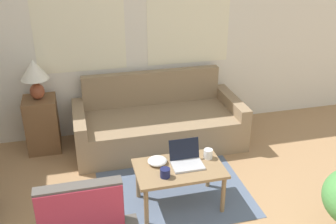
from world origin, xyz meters
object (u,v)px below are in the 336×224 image
at_px(couch, 158,124).
at_px(snack_bowl, 157,161).
at_px(cup_yellow, 165,173).
at_px(table_lamp, 35,74).
at_px(cup_navy, 208,154).
at_px(laptop, 186,159).
at_px(coffee_table, 180,172).

distance_m(couch, snack_bowl, 1.24).
bearing_deg(cup_yellow, table_lamp, 126.17).
bearing_deg(cup_yellow, cup_navy, 23.27).
distance_m(cup_navy, cup_yellow, 0.54).
height_order(cup_navy, snack_bowl, cup_navy).
relative_size(laptop, snack_bowl, 1.58).
bearing_deg(couch, laptop, -89.88).
xyz_separation_m(coffee_table, laptop, (0.08, 0.05, 0.11)).
relative_size(laptop, cup_navy, 3.11).
xyz_separation_m(cup_navy, cup_yellow, (-0.50, -0.21, -0.00)).
bearing_deg(table_lamp, snack_bowl, -49.90).
xyz_separation_m(table_lamp, cup_yellow, (1.17, -1.60, -0.52)).
distance_m(coffee_table, cup_yellow, 0.24).
bearing_deg(table_lamp, cup_navy, -39.76).
height_order(couch, coffee_table, couch).
height_order(coffee_table, cup_yellow, cup_yellow).
bearing_deg(laptop, coffee_table, -149.78).
xyz_separation_m(cup_yellow, snack_bowl, (-0.02, 0.24, -0.01)).
height_order(cup_navy, cup_yellow, cup_navy).
distance_m(couch, table_lamp, 1.62).
height_order(laptop, cup_yellow, laptop).
bearing_deg(cup_navy, cup_yellow, -156.73).
xyz_separation_m(table_lamp, coffee_table, (1.35, -1.48, -0.62)).
bearing_deg(cup_yellow, snack_bowl, 95.10).
relative_size(table_lamp, laptop, 1.60).
bearing_deg(cup_yellow, laptop, 33.25).
height_order(coffee_table, cup_navy, cup_navy).
xyz_separation_m(cup_navy, snack_bowl, (-0.52, 0.02, -0.02)).
bearing_deg(laptop, couch, 90.12).
bearing_deg(table_lamp, coffee_table, -47.72).
bearing_deg(cup_yellow, coffee_table, 34.54).
bearing_deg(snack_bowl, cup_yellow, -84.90).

